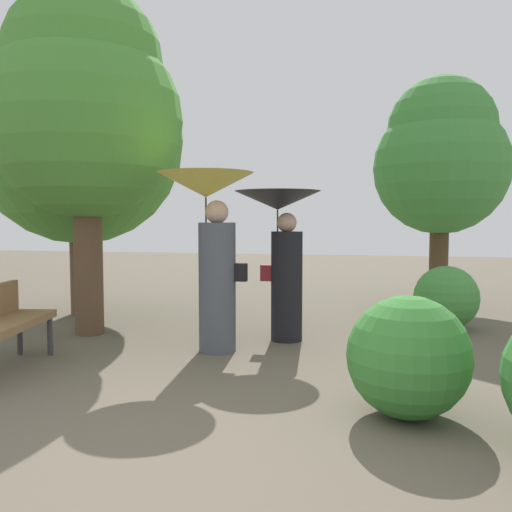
{
  "coord_description": "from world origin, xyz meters",
  "views": [
    {
      "loc": [
        1.38,
        -2.94,
        1.5
      ],
      "look_at": [
        0.0,
        3.33,
        1.06
      ],
      "focal_mm": 37.41,
      "sensor_mm": 36.0,
      "label": 1
    }
  ],
  "objects": [
    {
      "name": "ground_plane",
      "position": [
        0.0,
        0.0,
        0.0
      ],
      "size": [
        40.0,
        40.0,
        0.0
      ],
      "primitive_type": "plane",
      "color": "brown"
    },
    {
      "name": "person_left",
      "position": [
        -0.41,
        2.82,
        1.38
      ],
      "size": [
        1.08,
        1.08,
        2.03
      ],
      "rotation": [
        0.0,
        0.0,
        1.64
      ],
      "color": "#474C56",
      "rests_on": "ground"
    },
    {
      "name": "person_right",
      "position": [
        0.28,
        3.55,
        1.28
      ],
      "size": [
        1.06,
        1.06,
        1.85
      ],
      "rotation": [
        0.0,
        0.0,
        1.64
      ],
      "color": "black",
      "rests_on": "ground"
    },
    {
      "name": "tree_near_left",
      "position": [
        -3.12,
        4.68,
        2.97
      ],
      "size": [
        3.22,
        3.22,
        4.75
      ],
      "color": "brown",
      "rests_on": "ground"
    },
    {
      "name": "tree_near_right",
      "position": [
        2.49,
        6.72,
        2.59
      ],
      "size": [
        2.27,
        2.27,
        3.93
      ],
      "color": "#4C3823",
      "rests_on": "ground"
    },
    {
      "name": "tree_mid_left",
      "position": [
        -2.26,
        3.37,
        2.99
      ],
      "size": [
        2.49,
        2.49,
        4.5
      ],
      "color": "brown",
      "rests_on": "ground"
    },
    {
      "name": "bush_behind_bench",
      "position": [
        1.65,
        1.18,
        0.47
      ],
      "size": [
        0.93,
        0.93,
        0.93
      ],
      "primitive_type": "sphere",
      "color": "#387F33",
      "rests_on": "ground"
    },
    {
      "name": "bush_far_side",
      "position": [
        2.37,
        4.67,
        0.44
      ],
      "size": [
        0.87,
        0.87,
        0.87
      ],
      "primitive_type": "sphere",
      "color": "#428C3D",
      "rests_on": "ground"
    }
  ]
}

